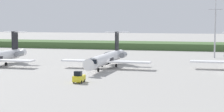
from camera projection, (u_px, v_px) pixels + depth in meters
The scene contains 5 objects.
ground_plane at pixel (132, 58), 124.02m from camera, with size 500.00×500.00×0.00m, color #9E9B96.
grass_berm at pixel (153, 46), 167.25m from camera, with size 320.00×20.00×2.72m, color #426033.
regional_jet_second at pixel (107, 58), 99.17m from camera, with size 22.81×31.00×9.00m.
antenna_mast at pixel (215, 27), 125.13m from camera, with size 4.40×0.50×23.95m.
baggage_tug at pixel (79, 78), 75.58m from camera, with size 1.72×3.20×2.30m.
Camera 1 is at (24.80, -91.08, 12.05)m, focal length 62.30 mm.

